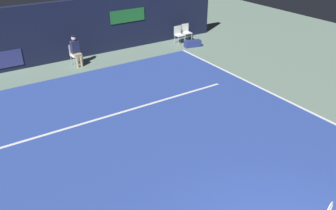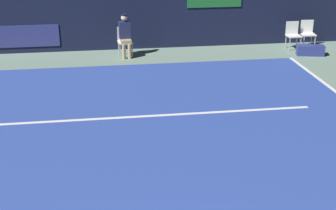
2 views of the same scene
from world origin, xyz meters
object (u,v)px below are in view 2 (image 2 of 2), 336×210
(courtside_chair_far, at_px, (293,34))
(courtside_chair_near, at_px, (308,32))
(line_judge_on_chair, at_px, (125,35))
(equipment_bag, at_px, (310,50))

(courtside_chair_far, bearing_deg, courtside_chair_near, 13.37)
(line_judge_on_chair, relative_size, courtside_chair_far, 1.50)
(line_judge_on_chair, xyz_separation_m, equipment_bag, (5.75, -0.69, -0.53))
(courtside_chair_far, bearing_deg, line_judge_on_chair, -178.37)
(line_judge_on_chair, distance_m, courtside_chair_far, 5.50)
(line_judge_on_chair, relative_size, equipment_bag, 1.57)
(courtside_chair_near, relative_size, equipment_bag, 1.05)
(line_judge_on_chair, bearing_deg, equipment_bag, -6.87)
(line_judge_on_chair, bearing_deg, courtside_chair_far, 1.63)
(line_judge_on_chair, relative_size, courtside_chair_near, 1.50)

